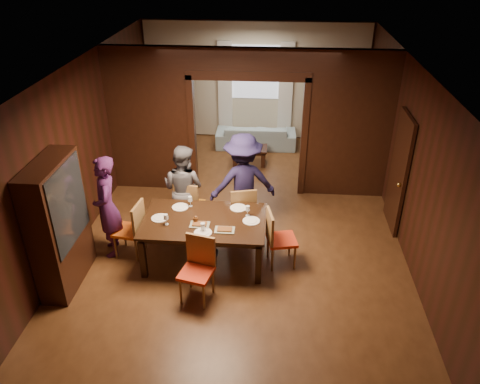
# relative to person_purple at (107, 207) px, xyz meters

# --- Properties ---
(floor) EXTENTS (9.00, 9.00, 0.00)m
(floor) POSITION_rel_person_purple_xyz_m (2.10, 0.72, -0.86)
(floor) COLOR #4D2C15
(floor) RESTS_ON ground
(ceiling) EXTENTS (5.50, 9.00, 0.02)m
(ceiling) POSITION_rel_person_purple_xyz_m (2.10, 0.72, 2.04)
(ceiling) COLOR silver
(ceiling) RESTS_ON room_walls
(room_walls) EXTENTS (5.52, 9.01, 2.90)m
(room_walls) POSITION_rel_person_purple_xyz_m (2.10, 2.61, 0.64)
(room_walls) COLOR black
(room_walls) RESTS_ON floor
(person_purple) EXTENTS (0.60, 0.73, 1.73)m
(person_purple) POSITION_rel_person_purple_xyz_m (0.00, 0.00, 0.00)
(person_purple) COLOR #471A4D
(person_purple) RESTS_ON floor
(person_grey) EXTENTS (0.95, 0.85, 1.60)m
(person_grey) POSITION_rel_person_purple_xyz_m (1.08, 0.82, -0.06)
(person_grey) COLOR #53525A
(person_grey) RESTS_ON floor
(person_navy) EXTENTS (1.31, 0.97, 1.80)m
(person_navy) POSITION_rel_person_purple_xyz_m (2.11, 0.91, 0.04)
(person_navy) COLOR #1D183D
(person_navy) RESTS_ON floor
(sofa) EXTENTS (1.97, 0.81, 0.57)m
(sofa) POSITION_rel_person_purple_xyz_m (2.16, 4.57, -0.58)
(sofa) COLOR #9CBDCC
(sofa) RESTS_ON floor
(serving_bowl) EXTENTS (0.28, 0.28, 0.07)m
(serving_bowl) POSITION_rel_person_purple_xyz_m (1.64, -0.02, -0.07)
(serving_bowl) COLOR black
(serving_bowl) RESTS_ON dining_table
(dining_table) EXTENTS (1.93, 1.20, 0.76)m
(dining_table) POSITION_rel_person_purple_xyz_m (1.58, -0.09, -0.48)
(dining_table) COLOR black
(dining_table) RESTS_ON floor
(coffee_table) EXTENTS (0.80, 0.50, 0.40)m
(coffee_table) POSITION_rel_person_purple_xyz_m (2.06, 3.57, -0.66)
(coffee_table) COLOR black
(coffee_table) RESTS_ON floor
(chair_left) EXTENTS (0.49, 0.49, 0.97)m
(chair_left) POSITION_rel_person_purple_xyz_m (0.32, -0.04, -0.38)
(chair_left) COLOR #D15213
(chair_left) RESTS_ON floor
(chair_right) EXTENTS (0.52, 0.52, 0.97)m
(chair_right) POSITION_rel_person_purple_xyz_m (2.80, -0.10, -0.38)
(chair_right) COLOR red
(chair_right) RESTS_ON floor
(chair_far_l) EXTENTS (0.50, 0.50, 0.97)m
(chair_far_l) POSITION_rel_person_purple_xyz_m (1.18, 0.83, -0.38)
(chair_far_l) COLOR orange
(chair_far_l) RESTS_ON floor
(chair_far_r) EXTENTS (0.53, 0.53, 0.97)m
(chair_far_r) POSITION_rel_person_purple_xyz_m (2.11, 0.71, -0.38)
(chair_far_r) COLOR orange
(chair_far_r) RESTS_ON floor
(chair_near) EXTENTS (0.53, 0.53, 0.97)m
(chair_near) POSITION_rel_person_purple_xyz_m (1.59, -1.02, -0.38)
(chair_near) COLOR red
(chair_near) RESTS_ON floor
(hutch) EXTENTS (0.40, 1.20, 2.00)m
(hutch) POSITION_rel_person_purple_xyz_m (-0.43, -0.78, 0.14)
(hutch) COLOR black
(hutch) RESTS_ON floor
(door_right) EXTENTS (0.06, 0.90, 2.10)m
(door_right) POSITION_rel_person_purple_xyz_m (4.80, 1.22, 0.19)
(door_right) COLOR black
(door_right) RESTS_ON floor
(window_far) EXTENTS (1.20, 0.03, 1.30)m
(window_far) POSITION_rel_person_purple_xyz_m (2.10, 5.16, 0.84)
(window_far) COLOR silver
(window_far) RESTS_ON back_wall
(curtain_left) EXTENTS (0.35, 0.06, 2.40)m
(curtain_left) POSITION_rel_person_purple_xyz_m (1.35, 5.12, 0.39)
(curtain_left) COLOR white
(curtain_left) RESTS_ON back_wall
(curtain_right) EXTENTS (0.35, 0.06, 2.40)m
(curtain_right) POSITION_rel_person_purple_xyz_m (2.85, 5.12, 0.39)
(curtain_right) COLOR white
(curtain_right) RESTS_ON back_wall
(plate_left) EXTENTS (0.27, 0.27, 0.01)m
(plate_left) POSITION_rel_person_purple_xyz_m (0.87, -0.11, -0.10)
(plate_left) COLOR silver
(plate_left) RESTS_ON dining_table
(plate_far_l) EXTENTS (0.27, 0.27, 0.01)m
(plate_far_l) POSITION_rel_person_purple_xyz_m (1.13, 0.25, -0.10)
(plate_far_l) COLOR white
(plate_far_l) RESTS_ON dining_table
(plate_far_r) EXTENTS (0.27, 0.27, 0.01)m
(plate_far_r) POSITION_rel_person_purple_xyz_m (2.08, 0.30, -0.10)
(plate_far_r) COLOR white
(plate_far_r) RESTS_ON dining_table
(plate_right) EXTENTS (0.27, 0.27, 0.01)m
(plate_right) POSITION_rel_person_purple_xyz_m (2.32, -0.07, -0.10)
(plate_right) COLOR white
(plate_right) RESTS_ON dining_table
(plate_near) EXTENTS (0.27, 0.27, 0.01)m
(plate_near) POSITION_rel_person_purple_xyz_m (1.61, -0.45, -0.10)
(plate_near) COLOR silver
(plate_near) RESTS_ON dining_table
(platter_a) EXTENTS (0.30, 0.20, 0.04)m
(platter_a) POSITION_rel_person_purple_xyz_m (1.53, -0.25, -0.08)
(platter_a) COLOR gray
(platter_a) RESTS_ON dining_table
(platter_b) EXTENTS (0.30, 0.20, 0.04)m
(platter_b) POSITION_rel_person_purple_xyz_m (1.93, -0.37, -0.08)
(platter_b) COLOR gray
(platter_b) RESTS_ON dining_table
(wineglass_left) EXTENTS (0.08, 0.08, 0.18)m
(wineglass_left) POSITION_rel_person_purple_xyz_m (1.02, -0.27, -0.01)
(wineglass_left) COLOR silver
(wineglass_left) RESTS_ON dining_table
(wineglass_far) EXTENTS (0.08, 0.08, 0.18)m
(wineglass_far) POSITION_rel_person_purple_xyz_m (1.29, 0.30, -0.01)
(wineglass_far) COLOR silver
(wineglass_far) RESTS_ON dining_table
(wineglass_right) EXTENTS (0.08, 0.08, 0.18)m
(wineglass_right) POSITION_rel_person_purple_xyz_m (2.25, 0.08, -0.01)
(wineglass_right) COLOR silver
(wineglass_right) RESTS_ON dining_table
(tumbler) EXTENTS (0.07, 0.07, 0.14)m
(tumbler) POSITION_rel_person_purple_xyz_m (1.61, -0.41, -0.03)
(tumbler) COLOR silver
(tumbler) RESTS_ON dining_table
(condiment_jar) EXTENTS (0.08, 0.08, 0.11)m
(condiment_jar) POSITION_rel_person_purple_xyz_m (1.46, -0.18, -0.05)
(condiment_jar) COLOR #472610
(condiment_jar) RESTS_ON dining_table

